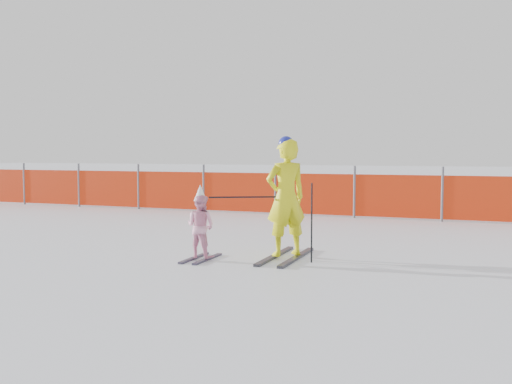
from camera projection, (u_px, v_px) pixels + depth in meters
ground at (243, 267)px, 7.83m from camera, size 120.00×120.00×0.00m
adult at (286, 198)px, 8.43m from camera, size 0.74×1.59×1.81m
child at (201, 225)px, 8.34m from camera, size 0.49×0.87×1.10m
ski_poles at (279, 211)px, 8.23m from camera, size 1.49×0.47×1.14m
safety_fence at (204, 191)px, 15.03m from camera, size 16.06×0.06×1.25m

